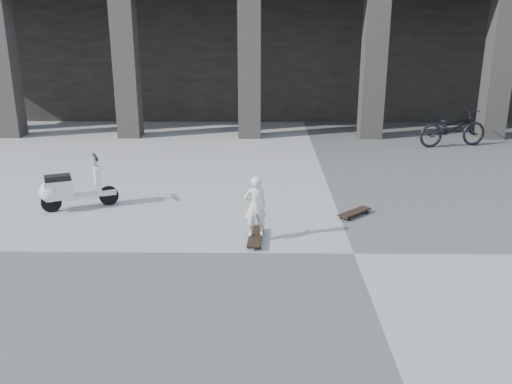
{
  "coord_description": "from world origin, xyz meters",
  "views": [
    {
      "loc": [
        -1.36,
        -7.48,
        3.35
      ],
      "look_at": [
        -1.49,
        0.99,
        0.65
      ],
      "focal_mm": 38.0,
      "sensor_mm": 36.0,
      "label": 1
    }
  ],
  "objects_px": {
    "scooter": "(66,190)",
    "bicycle": "(453,128)",
    "skateboard_spare": "(354,212)",
    "child": "(256,206)",
    "longboard": "(256,236)"
  },
  "relations": [
    {
      "from": "longboard",
      "to": "skateboard_spare",
      "type": "bearing_deg",
      "value": -53.5
    },
    {
      "from": "child",
      "to": "scooter",
      "type": "xyz_separation_m",
      "value": [
        -3.5,
        1.41,
        -0.19
      ]
    },
    {
      "from": "skateboard_spare",
      "to": "bicycle",
      "type": "bearing_deg",
      "value": 13.86
    },
    {
      "from": "scooter",
      "to": "bicycle",
      "type": "bearing_deg",
      "value": 7.76
    },
    {
      "from": "longboard",
      "to": "skateboard_spare",
      "type": "distance_m",
      "value": 2.09
    },
    {
      "from": "skateboard_spare",
      "to": "child",
      "type": "xyz_separation_m",
      "value": [
        -1.75,
        -1.15,
        0.51
      ]
    },
    {
      "from": "bicycle",
      "to": "scooter",
      "type": "bearing_deg",
      "value": 108.34
    },
    {
      "from": "child",
      "to": "bicycle",
      "type": "bearing_deg",
      "value": -140.57
    },
    {
      "from": "skateboard_spare",
      "to": "bicycle",
      "type": "relative_size",
      "value": 0.35
    },
    {
      "from": "skateboard_spare",
      "to": "scooter",
      "type": "bearing_deg",
      "value": 133.23
    },
    {
      "from": "skateboard_spare",
      "to": "scooter",
      "type": "relative_size",
      "value": 0.52
    },
    {
      "from": "skateboard_spare",
      "to": "child",
      "type": "relative_size",
      "value": 0.7
    },
    {
      "from": "child",
      "to": "bicycle",
      "type": "relative_size",
      "value": 0.49
    },
    {
      "from": "bicycle",
      "to": "child",
      "type": "bearing_deg",
      "value": 128.86
    },
    {
      "from": "skateboard_spare",
      "to": "scooter",
      "type": "xyz_separation_m",
      "value": [
        -5.24,
        0.26,
        0.32
      ]
    }
  ]
}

